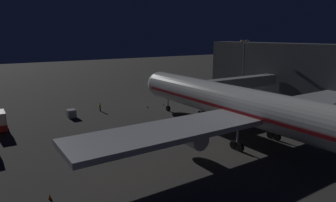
{
  "coord_description": "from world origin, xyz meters",
  "views": [
    {
      "loc": [
        35.26,
        39.44,
        16.51
      ],
      "look_at": [
        3.0,
        -9.74,
        3.5
      ],
      "focal_mm": 31.86,
      "sensor_mm": 36.0,
      "label": 1
    }
  ],
  "objects_px": {
    "traffic_cone_wingtip_svc_side": "(50,197)",
    "ground_crew_marshaller_fwd": "(100,107)",
    "traffic_cone_nose_port": "(163,104)",
    "jet_bridge": "(230,84)",
    "apron_floodlight_mast": "(243,64)",
    "airliner_at_gate": "(256,109)",
    "baggage_container_far_row": "(71,113)",
    "traffic_cone_nose_starboard": "(147,106)"
  },
  "relations": [
    {
      "from": "traffic_cone_wingtip_svc_side",
      "to": "ground_crew_marshaller_fwd",
      "type": "bearing_deg",
      "value": -118.72
    },
    {
      "from": "baggage_container_far_row",
      "to": "traffic_cone_wingtip_svc_side",
      "type": "relative_size",
      "value": 3.4
    },
    {
      "from": "ground_crew_marshaller_fwd",
      "to": "traffic_cone_nose_port",
      "type": "bearing_deg",
      "value": 169.65
    },
    {
      "from": "jet_bridge",
      "to": "traffic_cone_wingtip_svc_side",
      "type": "relative_size",
      "value": 46.14
    },
    {
      "from": "apron_floodlight_mast",
      "to": "traffic_cone_wingtip_svc_side",
      "type": "xyz_separation_m",
      "value": [
        55.7,
        25.85,
        -8.76
      ]
    },
    {
      "from": "apron_floodlight_mast",
      "to": "traffic_cone_wingtip_svc_side",
      "type": "relative_size",
      "value": 27.8
    },
    {
      "from": "jet_bridge",
      "to": "traffic_cone_wingtip_svc_side",
      "type": "height_order",
      "value": "jet_bridge"
    },
    {
      "from": "apron_floodlight_mast",
      "to": "traffic_cone_wingtip_svc_side",
      "type": "height_order",
      "value": "apron_floodlight_mast"
    },
    {
      "from": "ground_crew_marshaller_fwd",
      "to": "baggage_container_far_row",
      "type": "bearing_deg",
      "value": 12.84
    },
    {
      "from": "baggage_container_far_row",
      "to": "apron_floodlight_mast",
      "type": "bearing_deg",
      "value": 174.18
    },
    {
      "from": "ground_crew_marshaller_fwd",
      "to": "airliner_at_gate",
      "type": "bearing_deg",
      "value": 111.24
    },
    {
      "from": "jet_bridge",
      "to": "apron_floodlight_mast",
      "type": "distance_m",
      "value": 14.6
    },
    {
      "from": "traffic_cone_nose_port",
      "to": "traffic_cone_nose_starboard",
      "type": "xyz_separation_m",
      "value": [
        4.4,
        0.0,
        0.0
      ]
    },
    {
      "from": "traffic_cone_nose_starboard",
      "to": "ground_crew_marshaller_fwd",
      "type": "bearing_deg",
      "value": -14.54
    },
    {
      "from": "airliner_at_gate",
      "to": "traffic_cone_nose_starboard",
      "type": "xyz_separation_m",
      "value": [
        2.2,
        -29.89,
        -5.24
      ]
    },
    {
      "from": "airliner_at_gate",
      "to": "ground_crew_marshaller_fwd",
      "type": "bearing_deg",
      "value": -68.76
    },
    {
      "from": "jet_bridge",
      "to": "baggage_container_far_row",
      "type": "bearing_deg",
      "value": -20.13
    },
    {
      "from": "baggage_container_far_row",
      "to": "traffic_cone_wingtip_svc_side",
      "type": "distance_m",
      "value": 32.28
    },
    {
      "from": "ground_crew_marshaller_fwd",
      "to": "traffic_cone_wingtip_svc_side",
      "type": "relative_size",
      "value": 3.35
    },
    {
      "from": "baggage_container_far_row",
      "to": "ground_crew_marshaller_fwd",
      "type": "bearing_deg",
      "value": -167.16
    },
    {
      "from": "airliner_at_gate",
      "to": "jet_bridge",
      "type": "xyz_separation_m",
      "value": [
        -13.43,
        -19.0,
        0.12
      ]
    },
    {
      "from": "traffic_cone_nose_port",
      "to": "traffic_cone_nose_starboard",
      "type": "distance_m",
      "value": 4.4
    },
    {
      "from": "apron_floodlight_mast",
      "to": "ground_crew_marshaller_fwd",
      "type": "bearing_deg",
      "value": -9.12
    },
    {
      "from": "apron_floodlight_mast",
      "to": "baggage_container_far_row",
      "type": "distance_m",
      "value": 45.94
    },
    {
      "from": "airliner_at_gate",
      "to": "traffic_cone_nose_port",
      "type": "relative_size",
      "value": 112.99
    },
    {
      "from": "jet_bridge",
      "to": "airliner_at_gate",
      "type": "bearing_deg",
      "value": 54.76
    },
    {
      "from": "jet_bridge",
      "to": "traffic_cone_wingtip_svc_side",
      "type": "xyz_separation_m",
      "value": [
        43.62,
        18.38,
        -5.35
      ]
    },
    {
      "from": "traffic_cone_nose_port",
      "to": "baggage_container_far_row",
      "type": "bearing_deg",
      "value": -3.09
    },
    {
      "from": "jet_bridge",
      "to": "apron_floodlight_mast",
      "type": "height_order",
      "value": "apron_floodlight_mast"
    },
    {
      "from": "traffic_cone_nose_port",
      "to": "traffic_cone_wingtip_svc_side",
      "type": "height_order",
      "value": "same"
    },
    {
      "from": "jet_bridge",
      "to": "traffic_cone_nose_port",
      "type": "distance_m",
      "value": 16.53
    },
    {
      "from": "apron_floodlight_mast",
      "to": "traffic_cone_nose_port",
      "type": "bearing_deg",
      "value": -8.34
    },
    {
      "from": "traffic_cone_nose_port",
      "to": "traffic_cone_wingtip_svc_side",
      "type": "distance_m",
      "value": 43.66
    },
    {
      "from": "jet_bridge",
      "to": "traffic_cone_wingtip_svc_side",
      "type": "distance_m",
      "value": 47.64
    },
    {
      "from": "jet_bridge",
      "to": "traffic_cone_nose_port",
      "type": "height_order",
      "value": "jet_bridge"
    },
    {
      "from": "traffic_cone_nose_port",
      "to": "traffic_cone_wingtip_svc_side",
      "type": "xyz_separation_m",
      "value": [
        32.4,
        29.27,
        0.0
      ]
    },
    {
      "from": "jet_bridge",
      "to": "apron_floodlight_mast",
      "type": "bearing_deg",
      "value": -148.24
    },
    {
      "from": "traffic_cone_wingtip_svc_side",
      "to": "apron_floodlight_mast",
      "type": "bearing_deg",
      "value": -155.1
    },
    {
      "from": "traffic_cone_wingtip_svc_side",
      "to": "jet_bridge",
      "type": "bearing_deg",
      "value": -157.16
    },
    {
      "from": "apron_floodlight_mast",
      "to": "traffic_cone_nose_starboard",
      "type": "bearing_deg",
      "value": -7.03
    },
    {
      "from": "airliner_at_gate",
      "to": "baggage_container_far_row",
      "type": "height_order",
      "value": "airliner_at_gate"
    },
    {
      "from": "jet_bridge",
      "to": "ground_crew_marshaller_fwd",
      "type": "bearing_deg",
      "value": -27.53
    }
  ]
}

